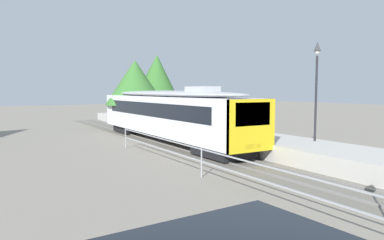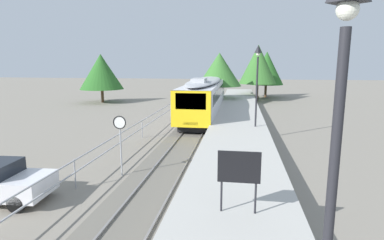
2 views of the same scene
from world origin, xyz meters
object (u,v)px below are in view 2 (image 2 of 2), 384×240
Objects in this scene: platform_lamp_near_end at (339,107)px; platform_notice_board at (239,169)px; platform_lamp_mid_platform at (257,71)px; commuter_train at (205,94)px; speed_limit_sign at (120,131)px.

platform_lamp_near_end reaches higher than platform_notice_board.
platform_notice_board is at bearing -94.90° from platform_lamp_mid_platform.
commuter_train is 16.96m from speed_limit_sign.
commuter_train is at bearing 98.84° from platform_notice_board.
platform_lamp_mid_platform is 12.80m from platform_notice_board.
platform_lamp_near_end is 17.22m from platform_lamp_mid_platform.
commuter_train is 10.05× the size of platform_notice_board.
platform_lamp_mid_platform reaches higher than speed_limit_sign.
platform_notice_board is (3.33, -21.43, 0.05)m from commuter_train.
commuter_train reaches higher than platform_notice_board.
platform_notice_board is at bearing -40.82° from speed_limit_sign.
platform_lamp_mid_platform is at bearing -63.66° from commuter_train.
platform_lamp_mid_platform reaches higher than commuter_train.
commuter_train is 3.38× the size of platform_lamp_mid_platform.
platform_lamp_near_end is 1.00× the size of platform_lamp_mid_platform.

